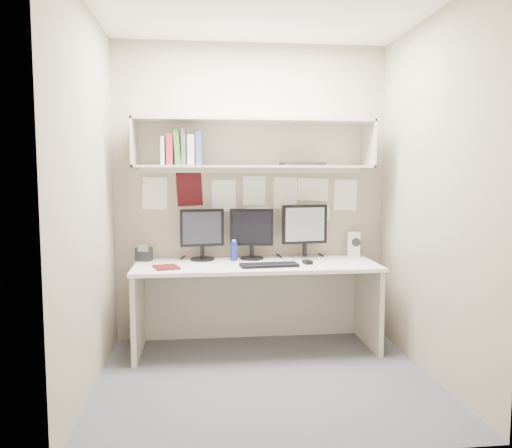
{
  "coord_description": "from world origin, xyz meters",
  "views": [
    {
      "loc": [
        -0.45,
        -3.41,
        1.46
      ],
      "look_at": [
        -0.04,
        0.35,
        1.09
      ],
      "focal_mm": 35.0,
      "sensor_mm": 36.0,
      "label": 1
    }
  ],
  "objects": [
    {
      "name": "overhead_hutch",
      "position": [
        0.0,
        0.86,
        1.72
      ],
      "size": [
        2.0,
        0.38,
        0.4
      ],
      "color": "beige",
      "rests_on": "wall_back"
    },
    {
      "name": "wall_right",
      "position": [
        1.2,
        0.0,
        1.3
      ],
      "size": [
        0.02,
        2.0,
        2.6
      ],
      "primitive_type": "cube",
      "color": "gray",
      "rests_on": "ground"
    },
    {
      "name": "floor",
      "position": [
        0.0,
        0.0,
        0.0
      ],
      "size": [
        2.4,
        2.0,
        0.01
      ],
      "primitive_type": "cube",
      "color": "#4A4A4F",
      "rests_on": "ground"
    },
    {
      "name": "ceiling",
      "position": [
        0.0,
        0.0,
        2.6
      ],
      "size": [
        2.4,
        2.0,
        0.01
      ],
      "primitive_type": "cube",
      "color": "white",
      "rests_on": "ground"
    },
    {
      "name": "book_stack",
      "position": [
        -0.6,
        0.77,
        1.67
      ],
      "size": [
        0.33,
        0.19,
        0.3
      ],
      "color": "silver",
      "rests_on": "overhead_hutch"
    },
    {
      "name": "hutch_tray",
      "position": [
        0.41,
        0.78,
        1.55
      ],
      "size": [
        0.4,
        0.23,
        0.03
      ],
      "primitive_type": "cube",
      "rotation": [
        0.0,
        0.0,
        0.24
      ],
      "color": "black",
      "rests_on": "overhead_hutch"
    },
    {
      "name": "speaker",
      "position": [
        0.92,
        0.92,
        0.84
      ],
      "size": [
        0.14,
        0.15,
        0.22
      ],
      "rotation": [
        0.0,
        0.0,
        -0.34
      ],
      "color": "#B9B8B4",
      "rests_on": "desk"
    },
    {
      "name": "mouse",
      "position": [
        0.42,
        0.57,
        0.75
      ],
      "size": [
        0.08,
        0.11,
        0.03
      ],
      "primitive_type": "cube",
      "rotation": [
        0.0,
        0.0,
        0.16
      ],
      "color": "black",
      "rests_on": "desk"
    },
    {
      "name": "pinned_papers",
      "position": [
        0.0,
        0.99,
        1.25
      ],
      "size": [
        1.92,
        0.01,
        0.48
      ],
      "primitive_type": null,
      "color": "white",
      "rests_on": "wall_back"
    },
    {
      "name": "blue_bottle",
      "position": [
        -0.17,
        0.8,
        0.82
      ],
      "size": [
        0.06,
        0.06,
        0.18
      ],
      "color": "navy",
      "rests_on": "desk"
    },
    {
      "name": "wall_left",
      "position": [
        -1.2,
        0.0,
        1.3
      ],
      "size": [
        0.02,
        2.0,
        2.6
      ],
      "primitive_type": "cube",
      "color": "gray",
      "rests_on": "ground"
    },
    {
      "name": "monitor_right",
      "position": [
        0.45,
        0.87,
        0.99
      ],
      "size": [
        0.41,
        0.22,
        0.47
      ],
      "rotation": [
        0.0,
        0.0,
        0.13
      ],
      "color": "#A5A5AA",
      "rests_on": "desk"
    },
    {
      "name": "maroon_notebook",
      "position": [
        -0.73,
        0.52,
        0.74
      ],
      "size": [
        0.24,
        0.26,
        0.01
      ],
      "primitive_type": "cube",
      "rotation": [
        0.0,
        0.0,
        0.29
      ],
      "color": "#510E10",
      "rests_on": "desk"
    },
    {
      "name": "monitor_left",
      "position": [
        -0.44,
        0.87,
        0.97
      ],
      "size": [
        0.38,
        0.21,
        0.44
      ],
      "rotation": [
        0.0,
        0.0,
        0.15
      ],
      "color": "black",
      "rests_on": "desk"
    },
    {
      "name": "desk_phone",
      "position": [
        -0.94,
        0.87,
        0.79
      ],
      "size": [
        0.15,
        0.14,
        0.15
      ],
      "rotation": [
        0.0,
        0.0,
        -0.27
      ],
      "color": "black",
      "rests_on": "desk"
    },
    {
      "name": "desk",
      "position": [
        0.0,
        0.65,
        0.37
      ],
      "size": [
        2.0,
        0.7,
        0.73
      ],
      "color": "white",
      "rests_on": "floor"
    },
    {
      "name": "keyboard",
      "position": [
        0.09,
        0.5,
        0.74
      ],
      "size": [
        0.47,
        0.2,
        0.02
      ],
      "primitive_type": "cube",
      "rotation": [
        0.0,
        0.0,
        0.09
      ],
      "color": "black",
      "rests_on": "desk"
    },
    {
      "name": "monitor_center",
      "position": [
        -0.02,
        0.87,
        0.97
      ],
      "size": [
        0.38,
        0.21,
        0.44
      ],
      "rotation": [
        0.0,
        0.0,
        -0.19
      ],
      "color": "black",
      "rests_on": "desk"
    },
    {
      "name": "wall_front",
      "position": [
        0.0,
        -1.0,
        1.3
      ],
      "size": [
        2.4,
        0.02,
        2.6
      ],
      "primitive_type": "cube",
      "color": "gray",
      "rests_on": "ground"
    },
    {
      "name": "wall_back",
      "position": [
        0.0,
        1.0,
        1.3
      ],
      "size": [
        2.4,
        0.02,
        2.6
      ],
      "primitive_type": "cube",
      "color": "gray",
      "rests_on": "ground"
    }
  ]
}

